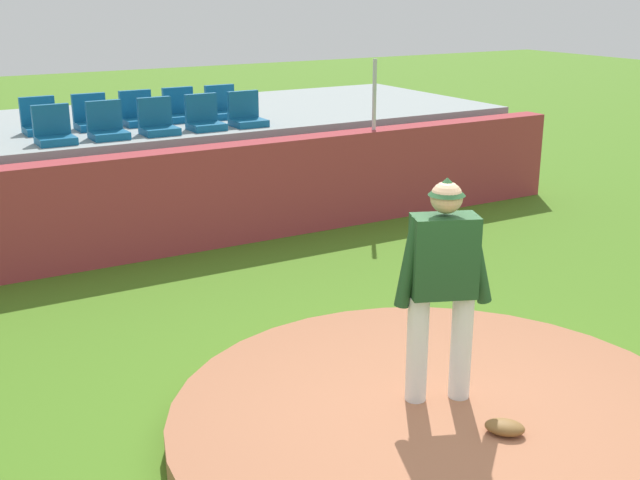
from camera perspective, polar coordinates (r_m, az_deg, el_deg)
The scene contains 18 objects.
ground_plane at distance 6.73m, azimuth 8.61°, elevation -13.42°, with size 60.00×60.00×0.00m, color #46751D.
pitchers_mound at distance 6.68m, azimuth 8.65°, elevation -12.64°, with size 4.38×4.38×0.21m, color #A56748.
pitcher at distance 6.39m, azimuth 8.65°, elevation -2.43°, with size 0.78×0.44×1.85m.
baseball at distance 7.57m, azimuth 6.64°, elevation -7.54°, with size 0.07×0.07×0.07m, color white.
fielding_glove at distance 6.39m, azimuth 12.89°, elevation -12.74°, with size 0.30×0.20×0.11m, color brown.
brick_barrier at distance 11.00m, azimuth -9.54°, elevation 2.78°, with size 12.70×0.40×1.38m, color #A0363B.
fence_post_right at distance 12.15m, azimuth 3.85°, elevation 10.18°, with size 0.06×0.06×1.04m, color silver.
bleacher_platform at distance 13.22m, azimuth -13.35°, elevation 5.17°, with size 12.21×4.02×1.45m, color gray.
stadium_chair_0 at distance 11.29m, azimuth -18.25°, elevation 7.27°, with size 0.48×0.44×0.50m.
stadium_chair_1 at distance 11.48m, azimuth -14.78°, elevation 7.72°, with size 0.48×0.44×0.50m.
stadium_chair_2 at distance 11.67m, azimuth -11.38°, elevation 8.11°, with size 0.48×0.44×0.50m.
stadium_chair_3 at distance 11.93m, azimuth -8.17°, elevation 8.47°, with size 0.48×0.44×0.50m.
stadium_chair_4 at distance 12.19m, azimuth -5.22°, elevation 8.76°, with size 0.48×0.44×0.50m.
stadium_chair_5 at distance 12.17m, azimuth -19.11°, elevation 7.87°, with size 0.48×0.44×0.50m.
stadium_chair_6 at distance 12.31m, azimuth -15.79°, elevation 8.27°, with size 0.48×0.44×0.50m.
stadium_chair_7 at distance 12.52m, azimuth -12.69°, elevation 8.64°, with size 0.48×0.44×0.50m.
stadium_chair_8 at distance 12.77m, azimuth -9.78°, elevation 8.98°, with size 0.48×0.44×0.50m.
stadium_chair_9 at distance 12.99m, azimuth -6.88°, elevation 9.25°, with size 0.48×0.44×0.50m.
Camera 1 is at (-3.73, -4.43, 3.44)m, focal length 45.42 mm.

